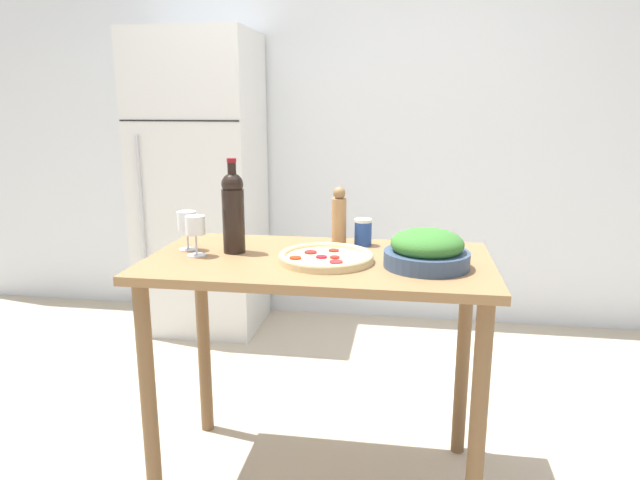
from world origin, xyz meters
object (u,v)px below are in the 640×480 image
salt_canister (363,232)px  pepper_mill (339,218)px  homemade_pizza (326,257)px  wine_bottle (233,210)px  wine_glass_near (195,228)px  refrigerator (201,185)px  wine_glass_far (187,222)px  salad_bowl (427,250)px

salt_canister → pepper_mill: bearing=-167.9°
pepper_mill → homemade_pizza: (-0.02, -0.24, -0.10)m
salt_canister → wine_bottle: bearing=-158.4°
wine_glass_near → refrigerator: bearing=109.9°
refrigerator → wine_glass_far: bearing=-71.3°
wine_glass_near → homemade_pizza: bearing=-0.5°
pepper_mill → salt_canister: size_ratio=2.21×
salad_bowl → pepper_mill: bearing=142.0°
refrigerator → pepper_mill: 1.70m
wine_bottle → salt_canister: size_ratio=3.34×
homemade_pizza → salt_canister: bearing=67.4°
wine_glass_near → salt_canister: wine_glass_near is taller
homemade_pizza → salt_canister: size_ratio=3.19×
refrigerator → wine_glass_near: (0.56, -1.56, 0.07)m
wine_bottle → salt_canister: 0.52m
wine_glass_far → homemade_pizza: bearing=-8.7°
wine_glass_far → pepper_mill: size_ratio=0.64×
wine_bottle → wine_glass_far: (-0.19, 0.01, -0.05)m
wine_bottle → pepper_mill: bearing=23.8°
wine_glass_far → salt_canister: wine_glass_far is taller
wine_glass_near → pepper_mill: bearing=25.5°
wine_glass_near → wine_glass_far: same height
salt_canister → wine_glass_near: bearing=-156.5°
wine_bottle → wine_glass_far: size_ratio=2.36×
wine_glass_near → pepper_mill: size_ratio=0.64×
refrigerator → salad_bowl: (1.40, -1.58, 0.02)m
pepper_mill → wine_glass_near: bearing=-154.5°
wine_glass_far → salt_canister: (0.66, 0.18, -0.06)m
wine_glass_far → pepper_mill: 0.59m
wine_glass_near → wine_glass_far: bearing=129.3°
refrigerator → pepper_mill: size_ratio=8.09×
wine_glass_far → salad_bowl: wine_glass_far is taller
salad_bowl → salt_canister: salad_bowl is taller
wine_glass_near → salad_bowl: (0.84, -0.02, -0.05)m
wine_bottle → wine_glass_far: wine_bottle is taller
wine_bottle → wine_glass_far: bearing=177.8°
pepper_mill → salad_bowl: size_ratio=0.80×
pepper_mill → wine_glass_far: bearing=-164.3°
pepper_mill → salad_bowl: pepper_mill is taller
wine_bottle → homemade_pizza: bearing=-11.9°
refrigerator → pepper_mill: bearing=-51.1°
refrigerator → wine_glass_near: size_ratio=12.63×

